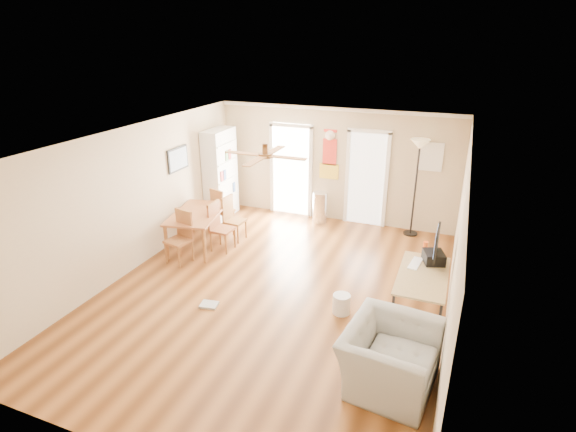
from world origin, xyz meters
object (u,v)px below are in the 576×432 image
at_px(dining_table, 198,229).
at_px(armchair, 390,357).
at_px(dining_chair_far, 223,208).
at_px(bookshelf, 220,174).
at_px(trash_can, 320,207).
at_px(wastebasket_a, 341,304).
at_px(dining_chair_right_b, 222,227).
at_px(dining_chair_right_a, 235,219).
at_px(printer, 434,257).
at_px(computer_desk, 420,297).
at_px(torchiere_lamp, 415,189).
at_px(dining_chair_near, 178,238).

height_order(dining_table, armchair, armchair).
xyz_separation_m(dining_chair_far, armchair, (4.28, -3.55, -0.08)).
height_order(dining_chair_far, armchair, dining_chair_far).
xyz_separation_m(bookshelf, trash_can, (2.30, 0.46, -0.68)).
bearing_deg(dining_chair_far, bookshelf, -40.61).
bearing_deg(wastebasket_a, dining_chair_right_b, 155.08).
distance_m(dining_chair_right_a, dining_chair_far, 0.69).
bearing_deg(wastebasket_a, printer, 31.24).
bearing_deg(dining_chair_right_b, dining_table, 95.77).
bearing_deg(wastebasket_a, dining_chair_right_a, 146.81).
bearing_deg(dining_table, dining_chair_right_a, 45.98).
relative_size(trash_can, printer, 2.11).
bearing_deg(printer, armchair, -117.19).
height_order(bookshelf, printer, bookshelf).
height_order(dining_chair_right_a, dining_chair_far, dining_chair_far).
distance_m(bookshelf, trash_can, 2.44).
relative_size(bookshelf, dining_chair_right_a, 2.24).
relative_size(dining_chair_right_a, trash_can, 1.29).
bearing_deg(armchair, dining_table, 66.68).
xyz_separation_m(dining_table, dining_chair_right_a, (0.55, 0.57, 0.10)).
bearing_deg(bookshelf, dining_chair_right_a, -49.06).
bearing_deg(armchair, printer, -1.26).
distance_m(computer_desk, wastebasket_a, 1.19).
height_order(torchiere_lamp, printer, torchiere_lamp).
relative_size(dining_chair_far, armchair, 0.78).
relative_size(dining_table, wastebasket_a, 4.63).
bearing_deg(dining_chair_right_a, wastebasket_a, -118.33).
height_order(torchiere_lamp, armchair, torchiere_lamp).
xyz_separation_m(dining_chair_right_a, torchiere_lamp, (3.43, 1.62, 0.58)).
xyz_separation_m(dining_table, computer_desk, (4.50, -0.97, 0.01)).
height_order(dining_table, torchiere_lamp, torchiere_lamp).
xyz_separation_m(dining_chair_right_b, computer_desk, (3.95, -1.01, -0.11)).
xyz_separation_m(dining_chair_far, torchiere_lamp, (3.96, 1.18, 0.58)).
height_order(dining_chair_far, torchiere_lamp, torchiere_lamp).
distance_m(dining_chair_right_b, trash_can, 2.50).
height_order(printer, wastebasket_a, printer).
xyz_separation_m(printer, wastebasket_a, (-1.24, -0.75, -0.69)).
relative_size(dining_chair_near, trash_can, 1.39).
bearing_deg(trash_can, torchiere_lamp, 2.08).
distance_m(dining_chair_right_b, wastebasket_a, 3.12).
xyz_separation_m(dining_chair_right_b, torchiere_lamp, (3.43, 2.16, 0.55)).
distance_m(dining_chair_right_b, armchair, 4.55).
xyz_separation_m(dining_table, armchair, (4.30, -2.54, 0.02)).
relative_size(computer_desk, wastebasket_a, 4.47).
xyz_separation_m(dining_chair_near, armchair, (4.26, -1.79, -0.11)).
xyz_separation_m(torchiere_lamp, wastebasket_a, (-0.62, -3.46, -0.89)).
xyz_separation_m(dining_chair_near, trash_can, (1.88, 2.87, -0.14)).
relative_size(trash_can, armchair, 0.60).
distance_m(dining_chair_far, wastebasket_a, 4.06).
bearing_deg(dining_chair_far, wastebasket_a, 163.22).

